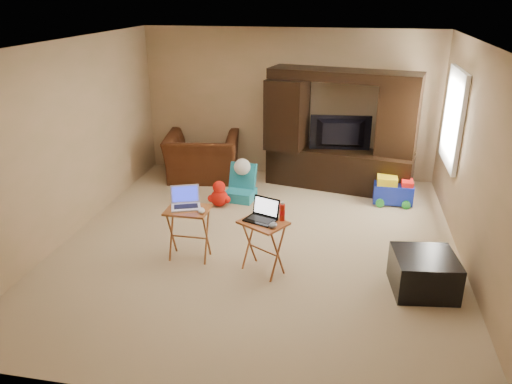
% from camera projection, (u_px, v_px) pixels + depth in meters
% --- Properties ---
extents(floor, '(5.50, 5.50, 0.00)m').
position_uv_depth(floor, '(259.00, 243.00, 6.47)').
color(floor, '#C9B08B').
rests_on(floor, ground).
extents(ceiling, '(5.50, 5.50, 0.00)m').
position_uv_depth(ceiling, '(259.00, 44.00, 5.53)').
color(ceiling, silver).
rests_on(ceiling, ground).
extents(wall_back, '(5.00, 0.00, 5.00)m').
position_uv_depth(wall_back, '(289.00, 104.00, 8.51)').
color(wall_back, tan).
rests_on(wall_back, ground).
extents(wall_front, '(5.00, 0.00, 5.00)m').
position_uv_depth(wall_front, '(188.00, 266.00, 3.50)').
color(wall_front, tan).
rests_on(wall_front, ground).
extents(wall_left, '(0.00, 5.50, 5.50)m').
position_uv_depth(wall_left, '(69.00, 140.00, 6.44)').
color(wall_left, tan).
rests_on(wall_left, ground).
extents(wall_right, '(0.00, 5.50, 5.50)m').
position_uv_depth(wall_right, '(479.00, 164.00, 5.56)').
color(wall_right, tan).
rests_on(wall_right, ground).
extents(window_pane, '(0.00, 1.20, 1.20)m').
position_uv_depth(window_pane, '(455.00, 118.00, 6.92)').
color(window_pane, white).
rests_on(window_pane, ground).
extents(window_frame, '(0.06, 1.14, 1.34)m').
position_uv_depth(window_frame, '(453.00, 118.00, 6.93)').
color(window_frame, white).
rests_on(window_frame, ground).
extents(entertainment_center, '(2.42, 1.04, 1.92)m').
position_uv_depth(entertainment_center, '(341.00, 131.00, 7.98)').
color(entertainment_center, black).
rests_on(entertainment_center, floor).
extents(television, '(0.98, 0.22, 0.56)m').
position_uv_depth(television, '(341.00, 134.00, 7.95)').
color(television, black).
rests_on(television, entertainment_center).
extents(recliner, '(1.35, 1.23, 0.78)m').
position_uv_depth(recliner, '(203.00, 157.00, 8.56)').
color(recliner, '#48220F').
rests_on(recliner, floor).
extents(child_rocker, '(0.48, 0.53, 0.56)m').
position_uv_depth(child_rocker, '(241.00, 183.00, 7.72)').
color(child_rocker, teal).
rests_on(child_rocker, floor).
extents(plush_toy, '(0.37, 0.31, 0.41)m').
position_uv_depth(plush_toy, '(219.00, 193.00, 7.52)').
color(plush_toy, red).
rests_on(plush_toy, floor).
extents(push_toy, '(0.60, 0.43, 0.45)m').
position_uv_depth(push_toy, '(393.00, 190.00, 7.60)').
color(push_toy, '#1729BB').
rests_on(push_toy, floor).
extents(ottoman, '(0.73, 0.73, 0.42)m').
position_uv_depth(ottoman, '(424.00, 273.00, 5.39)').
color(ottoman, black).
rests_on(ottoman, floor).
extents(tray_table_left, '(0.51, 0.41, 0.65)m').
position_uv_depth(tray_table_left, '(189.00, 234.00, 6.00)').
color(tray_table_left, '#965624').
rests_on(tray_table_left, floor).
extents(tray_table_right, '(0.62, 0.59, 0.64)m').
position_uv_depth(tray_table_right, '(263.00, 247.00, 5.71)').
color(tray_table_right, '#964A24').
rests_on(tray_table_right, floor).
extents(laptop_left, '(0.42, 0.38, 0.24)m').
position_uv_depth(laptop_left, '(185.00, 198.00, 5.87)').
color(laptop_left, silver).
rests_on(laptop_left, tray_table_left).
extents(laptop_right, '(0.41, 0.37, 0.24)m').
position_uv_depth(laptop_right, '(260.00, 211.00, 5.58)').
color(laptop_right, black).
rests_on(laptop_right, tray_table_right).
extents(mouse_left, '(0.13, 0.15, 0.05)m').
position_uv_depth(mouse_left, '(201.00, 211.00, 5.77)').
color(mouse_left, silver).
rests_on(mouse_left, tray_table_left).
extents(mouse_right, '(0.11, 0.15, 0.05)m').
position_uv_depth(mouse_right, '(273.00, 225.00, 5.45)').
color(mouse_right, '#404045').
rests_on(mouse_right, tray_table_right).
extents(water_bottle, '(0.06, 0.06, 0.20)m').
position_uv_depth(water_bottle, '(282.00, 212.00, 5.60)').
color(water_bottle, '#B7180B').
rests_on(water_bottle, tray_table_right).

